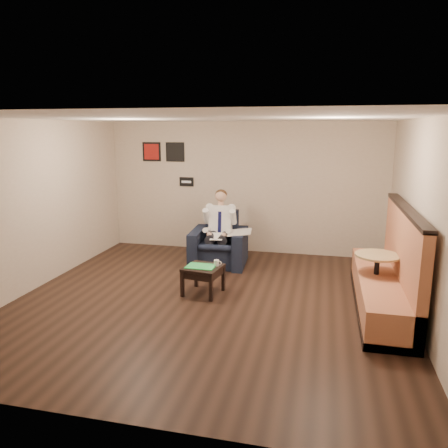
% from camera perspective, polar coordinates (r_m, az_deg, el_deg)
% --- Properties ---
extents(ground, '(6.00, 6.00, 0.00)m').
position_cam_1_polar(ground, '(6.96, -2.03, -10.01)').
color(ground, black).
rests_on(ground, ground).
extents(wall_back, '(6.00, 0.02, 2.80)m').
position_cam_1_polar(wall_back, '(9.45, 2.66, 4.73)').
color(wall_back, beige).
rests_on(wall_back, ground).
extents(wall_front, '(6.00, 0.02, 2.80)m').
position_cam_1_polar(wall_front, '(3.84, -14.03, -6.96)').
color(wall_front, beige).
rests_on(wall_front, ground).
extents(wall_left, '(0.02, 6.00, 2.80)m').
position_cam_1_polar(wall_left, '(7.89, -23.67, 2.20)').
color(wall_left, beige).
rests_on(wall_left, ground).
extents(wall_right, '(0.02, 6.00, 2.80)m').
position_cam_1_polar(wall_right, '(6.47, 24.45, 0.11)').
color(wall_right, beige).
rests_on(wall_right, ground).
extents(ceiling, '(6.00, 6.00, 0.02)m').
position_cam_1_polar(ceiling, '(6.44, -2.23, 13.69)').
color(ceiling, white).
rests_on(ceiling, wall_back).
extents(seating_sign, '(0.32, 0.02, 0.20)m').
position_cam_1_polar(seating_sign, '(9.74, -4.92, 5.52)').
color(seating_sign, black).
rests_on(seating_sign, wall_back).
extents(art_print_left, '(0.42, 0.03, 0.42)m').
position_cam_1_polar(art_print_left, '(9.97, -9.43, 9.30)').
color(art_print_left, '#9F1813').
rests_on(art_print_left, wall_back).
extents(art_print_right, '(0.42, 0.03, 0.42)m').
position_cam_1_polar(art_print_right, '(9.77, -6.40, 9.33)').
color(art_print_right, black).
rests_on(art_print_right, wall_back).
extents(armchair, '(1.13, 1.13, 1.03)m').
position_cam_1_polar(armchair, '(8.63, -0.68, -1.99)').
color(armchair, black).
rests_on(armchair, ground).
extents(seated_man, '(0.74, 1.05, 1.40)m').
position_cam_1_polar(seated_man, '(8.46, -0.84, -0.97)').
color(seated_man, white).
rests_on(seated_man, armchair).
extents(lap_papers, '(0.28, 0.36, 0.01)m').
position_cam_1_polar(lap_papers, '(8.37, -0.97, -1.62)').
color(lap_papers, white).
rests_on(lap_papers, seated_man).
extents(newspaper, '(0.51, 0.61, 0.01)m').
position_cam_1_polar(newspaper, '(8.42, 2.07, -1.07)').
color(newspaper, silver).
rests_on(newspaper, armchair).
extents(side_table, '(0.65, 0.65, 0.46)m').
position_cam_1_polar(side_table, '(7.19, -2.73, -7.33)').
color(side_table, black).
rests_on(side_table, ground).
extents(green_folder, '(0.47, 0.34, 0.01)m').
position_cam_1_polar(green_folder, '(7.10, -3.05, -5.54)').
color(green_folder, '#2AD45A').
rests_on(green_folder, side_table).
extents(coffee_mug, '(0.10, 0.10, 0.10)m').
position_cam_1_polar(coffee_mug, '(7.13, -0.98, -5.10)').
color(coffee_mug, white).
rests_on(coffee_mug, side_table).
extents(smartphone, '(0.16, 0.12, 0.01)m').
position_cam_1_polar(smartphone, '(7.23, -1.82, -5.22)').
color(smartphone, black).
rests_on(smartphone, side_table).
extents(banquette, '(0.71, 2.96, 1.51)m').
position_cam_1_polar(banquette, '(6.90, 20.07, -4.34)').
color(banquette, '#B56A46').
rests_on(banquette, ground).
extents(cafe_table, '(0.68, 0.68, 0.82)m').
position_cam_1_polar(cafe_table, '(7.01, 19.21, -6.98)').
color(cafe_table, tan).
rests_on(cafe_table, ground).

